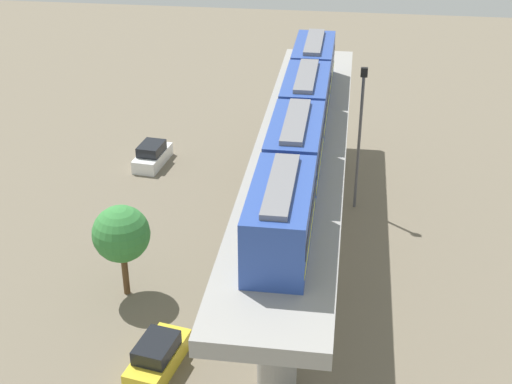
# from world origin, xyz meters

# --- Properties ---
(ground_plane) EXTENTS (120.00, 120.00, 0.00)m
(ground_plane) POSITION_xyz_m (0.00, 0.00, 0.00)
(ground_plane) COLOR #706654
(viaduct) EXTENTS (5.20, 35.80, 7.40)m
(viaduct) POSITION_xyz_m (0.00, 0.00, 5.80)
(viaduct) COLOR #999691
(viaduct) RESTS_ON ground
(train) EXTENTS (2.64, 27.45, 3.24)m
(train) POSITION_xyz_m (0.00, 0.89, 8.93)
(train) COLOR #2D4CA5
(train) RESTS_ON viaduct
(parked_car_white) EXTENTS (2.25, 4.37, 1.76)m
(parked_car_white) POSITION_xyz_m (12.19, -10.71, 0.74)
(parked_car_white) COLOR white
(parked_car_white) RESTS_ON ground
(parked_car_yellow) EXTENTS (2.54, 4.46, 1.76)m
(parked_car_yellow) POSITION_xyz_m (5.86, 11.53, 0.74)
(parked_car_yellow) COLOR yellow
(parked_car_yellow) RESTS_ON ground
(tree_near_viaduct) EXTENTS (3.18, 3.18, 5.53)m
(tree_near_viaduct) POSITION_xyz_m (9.23, 5.73, 3.91)
(tree_near_viaduct) COLOR brown
(tree_near_viaduct) RESTS_ON ground
(signal_post) EXTENTS (0.44, 0.28, 10.00)m
(signal_post) POSITION_xyz_m (-3.40, -6.13, 5.52)
(signal_post) COLOR #4C4C51
(signal_post) RESTS_ON ground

